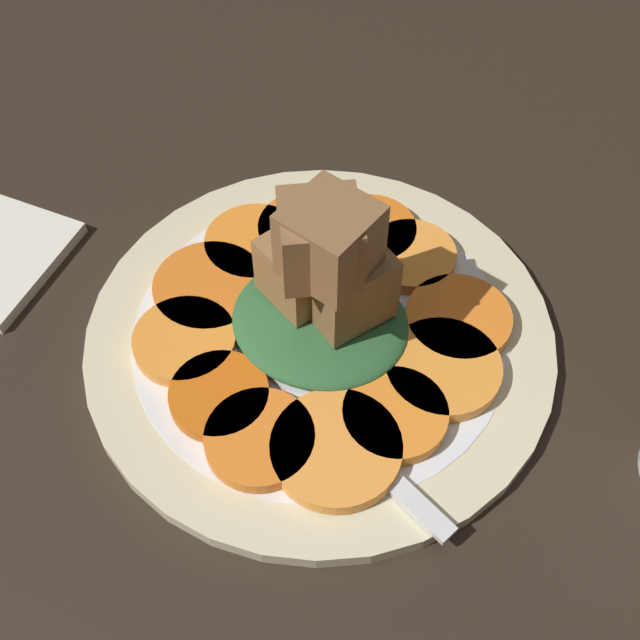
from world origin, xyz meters
The scene contains 16 objects.
table_slab centered at (0.00, 0.00, 1.00)cm, with size 120.00×120.00×2.00cm, color black.
plate centered at (0.00, 0.00, 2.52)cm, with size 27.55×27.55×1.05cm.
carrot_slice_0 centered at (-7.26, -0.09, 3.53)cm, with size 6.80×6.80×0.86cm, color orange.
carrot_slice_1 centered at (-6.73, -4.04, 3.53)cm, with size 5.95×5.95×0.86cm, color orange.
carrot_slice_2 centered at (-3.19, -6.54, 3.53)cm, with size 5.51×5.51×0.86cm, color #D35E11.
carrot_slice_3 centered at (0.37, -8.06, 3.53)cm, with size 5.88×5.88×0.86cm, color orange.
carrot_slice_4 centered at (3.92, -7.01, 3.53)cm, with size 6.98×6.98×0.86cm, color orange.
carrot_slice_5 centered at (6.06, -3.86, 3.53)cm, with size 5.73×5.73×0.86cm, color orange.
carrot_slice_6 centered at (7.51, -0.36, 3.53)cm, with size 6.55×6.55×0.86cm, color orange.
carrot_slice_7 centered at (7.26, 3.66, 3.53)cm, with size 6.23×6.23×0.86cm, color orange.
carrot_slice_8 centered at (3.09, 7.20, 3.53)cm, with size 5.60×5.60×0.86cm, color orange.
carrot_slice_9 centered at (0.31, 8.17, 3.53)cm, with size 5.84×5.84×0.86cm, color orange.
carrot_slice_10 centered at (-3.72, 6.71, 3.53)cm, with size 6.39×6.39×0.86cm, color orange.
carrot_slice_11 centered at (-6.33, 4.28, 3.53)cm, with size 6.28×6.28×0.86cm, color orange.
center_pile centered at (0.07, 0.46, 7.06)cm, with size 10.38×9.34×10.10cm.
fork centered at (1.35, -4.79, 3.30)cm, with size 18.82×9.81×0.40cm.
Camera 1 is at (10.91, -25.40, 41.10)cm, focal length 45.00 mm.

